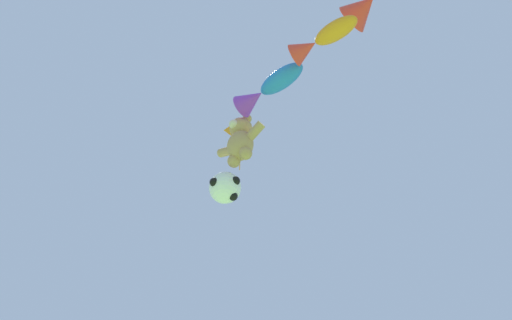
{
  "coord_description": "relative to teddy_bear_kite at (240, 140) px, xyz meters",
  "views": [
    {
      "loc": [
        5.43,
        -1.06,
        0.87
      ],
      "look_at": [
        -0.52,
        5.36,
        9.73
      ],
      "focal_mm": 28.0,
      "sensor_mm": 36.0,
      "label": 1
    }
  ],
  "objects": [
    {
      "name": "teddy_bear_kite",
      "position": [
        0.0,
        0.0,
        0.0
      ],
      "size": [
        2.01,
        0.88,
        2.04
      ],
      "color": "tan"
    },
    {
      "name": "soccer_ball_kite",
      "position": [
        -0.75,
        0.16,
        -1.5
      ],
      "size": [
        1.1,
        1.1,
        1.01
      ],
      "color": "white"
    },
    {
      "name": "fish_kite_cobalt",
      "position": [
        1.48,
        -0.37,
        0.98
      ],
      "size": [
        2.5,
        0.85,
        0.81
      ],
      "color": "blue"
    },
    {
      "name": "fish_kite_tangerine",
      "position": [
        3.83,
        -0.71,
        0.74
      ],
      "size": [
        2.06,
        0.91,
        0.7
      ],
      "color": "orange"
    },
    {
      "name": "diamond_kite",
      "position": [
        -1.89,
        1.7,
        3.25
      ],
      "size": [
        0.99,
        0.89,
        3.16
      ],
      "color": "orange"
    }
  ]
}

